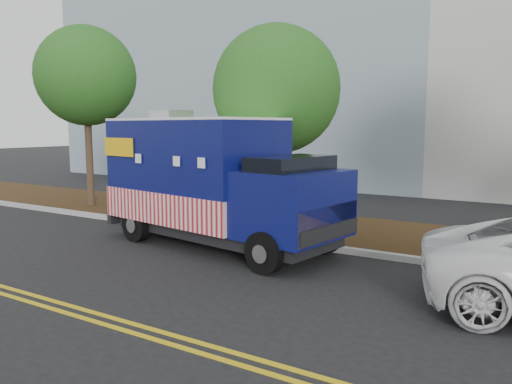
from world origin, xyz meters
The scene contains 9 objects.
ground centered at (0.00, 0.00, 0.00)m, with size 120.00×120.00×0.00m, color black.
curb centered at (0.00, 1.40, 0.07)m, with size 120.00×0.18×0.15m, color #9E9E99.
mulch_strip centered at (0.00, 3.50, 0.07)m, with size 120.00×4.00×0.15m, color black.
centerline_near centered at (0.00, -4.45, 0.01)m, with size 120.00×0.10×0.01m, color gold.
centerline_far centered at (0.00, -4.70, 0.01)m, with size 120.00×0.10×0.01m, color gold.
tree_a centered at (-7.83, 2.66, 4.84)m, with size 3.58×3.58×6.64m.
tree_b centered at (-0.08, 2.91, 4.08)m, with size 3.67×3.67×5.93m.
sign_post centered at (-3.53, 1.68, 1.20)m, with size 0.06×0.06×2.40m, color #473828.
food_truck centered at (-0.60, 0.46, 1.58)m, with size 6.90×3.47×3.48m.
Camera 1 is at (7.06, -9.75, 3.05)m, focal length 35.00 mm.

